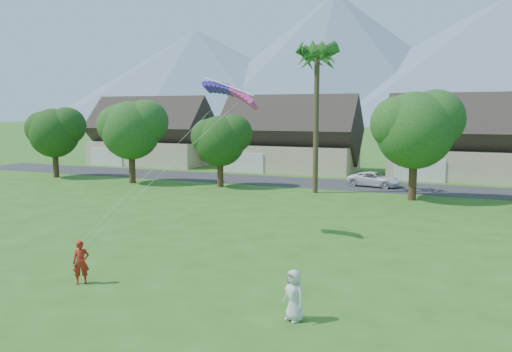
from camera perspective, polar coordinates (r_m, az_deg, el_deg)
The scene contains 10 objects.
ground at distance 16.94m, azimuth -13.35°, elevation -17.08°, with size 500.00×500.00×0.00m, color #2D6019.
street at distance 47.88m, azimuth 10.81°, elevation -1.03°, with size 90.00×7.00×0.01m, color #2D2D30.
kite_flyer at distance 21.65m, azimuth -19.37°, elevation -9.30°, with size 0.65×0.43×1.78m, color #A82013.
watcher at distance 17.14m, azimuth 4.35°, elevation -13.44°, with size 0.86×0.56×1.75m, color silver.
parked_car at distance 47.43m, azimuth 13.37°, elevation -0.37°, with size 2.21×4.80×1.33m, color white.
mountain_ridge at distance 273.39m, azimuth 22.65°, elevation 11.57°, with size 540.00×240.00×70.00m.
houses_row at distance 56.25m, azimuth 13.18°, elevation 3.69°, with size 72.75×8.19×8.86m.
tree_row at distance 41.73m, azimuth 7.79°, elevation 4.54°, with size 62.27×6.67×8.45m.
fan_palm at distance 42.73m, azimuth 7.01°, elevation 13.91°, with size 3.00×3.00×13.80m.
parafoil_kite at distance 27.43m, azimuth -2.76°, elevation 9.67°, with size 3.20×1.07×0.50m.
Camera 1 is at (9.07, -12.49, 6.99)m, focal length 35.00 mm.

